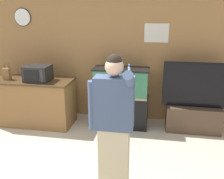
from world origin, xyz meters
TOP-DOWN VIEW (x-y plane):
  - wall_back_paneled at (-0.00, 2.68)m, footprint 10.00×0.08m
  - counter_island at (-1.24, 2.06)m, footprint 1.54×0.68m
  - microwave at (-1.09, 2.01)m, footprint 0.46×0.40m
  - knife_block at (-1.72, 1.99)m, footprint 0.14×0.09m
  - aquarium_on_stand at (0.45, 2.24)m, footprint 1.04×0.44m
  - tv_on_stand at (1.81, 2.25)m, footprint 1.18×0.40m
  - person_standing at (0.61, 0.43)m, footprint 0.54×0.41m

SIDE VIEW (x-z plane):
  - tv_on_stand at x=1.81m, z-range -0.27..1.03m
  - counter_island at x=-1.24m, z-range 0.00..0.90m
  - aquarium_on_stand at x=0.45m, z-range 0.00..1.15m
  - person_standing at x=0.61m, z-range 0.04..1.75m
  - knife_block at x=-1.72m, z-range 0.86..1.18m
  - microwave at x=-1.09m, z-range 0.90..1.19m
  - wall_back_paneled at x=0.00m, z-range 0.00..2.60m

